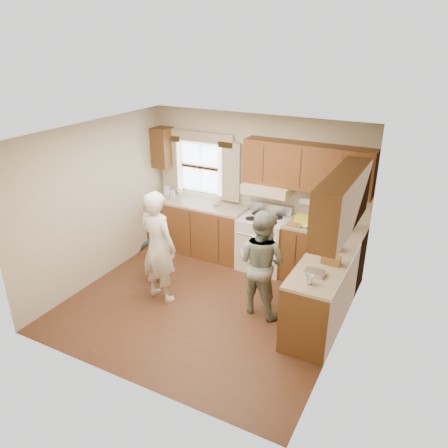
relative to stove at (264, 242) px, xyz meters
The scene contains 6 objects.
room 1.66m from the stove, 101.81° to the right, with size 3.80×3.80×3.80m.
kitchen_fixtures 0.60m from the stove, 48.97° to the right, with size 3.80×2.25×2.15m.
stove is the anchor object (origin of this frame).
woman_left 1.90m from the stove, 121.90° to the right, with size 0.62×0.40×1.69m, color silver.
woman_right 1.31m from the stove, 68.94° to the right, with size 0.74×0.58×1.53m, color #253E2E.
child 1.80m from the stove, 136.49° to the right, with size 0.55×0.23×0.94m, color slate.
Camera 1 is at (2.75, -4.66, 3.63)m, focal length 35.00 mm.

